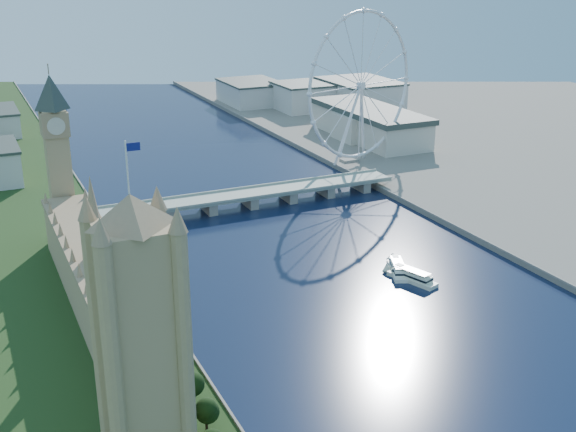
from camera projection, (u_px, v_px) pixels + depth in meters
victoria_tower at (140, 329)px, 226.19m from camera, size 28.16×28.16×112.00m
parliament_range at (100, 287)px, 339.34m from camera, size 24.00×200.00×70.00m
big_ben at (56, 138)px, 415.44m from camera, size 20.02×20.02×110.00m
westminster_bridge at (249, 197)px, 505.08m from camera, size 220.00×22.00×9.50m
london_eye at (361, 86)px, 579.14m from camera, size 113.60×39.12×124.30m
county_hall at (369, 141)px, 687.66m from camera, size 54.00×144.00×35.00m
city_skyline at (190, 111)px, 739.35m from camera, size 505.00×280.00×32.00m
tour_boat_near at (412, 281)px, 389.05m from camera, size 18.09×32.84×7.07m
tour_boat_far at (398, 273)px, 399.25m from camera, size 19.37×31.53×6.84m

